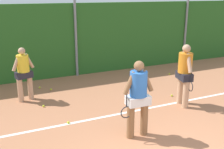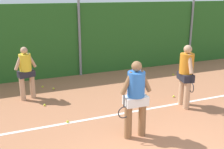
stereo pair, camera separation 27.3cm
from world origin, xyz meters
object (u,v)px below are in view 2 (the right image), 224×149
tennis_ball_3 (54,88)px  tennis_ball_9 (45,105)px  player_foreground_near (136,96)px  player_backcourt_far (26,70)px  tennis_ball_7 (174,96)px  tennis_ball_1 (173,75)px  player_midcourt (186,73)px  tennis_ball_6 (43,87)px  tennis_ball_0 (68,122)px

tennis_ball_3 → tennis_ball_9: bearing=-110.7°
player_foreground_near → player_backcourt_far: (-2.07, 3.33, -0.08)m
tennis_ball_7 → tennis_ball_9: (-3.93, 0.84, 0.00)m
player_backcourt_far → tennis_ball_3: (0.89, 0.57, -0.90)m
player_foreground_near → tennis_ball_1: player_foreground_near is taller
tennis_ball_1 → tennis_ball_3: size_ratio=1.00×
player_backcourt_far → tennis_ball_3: player_backcourt_far is taller
player_midcourt → tennis_ball_6: 4.93m
player_backcourt_far → tennis_ball_6: player_backcourt_far is taller
player_backcourt_far → tennis_ball_3: size_ratio=25.14×
player_foreground_near → tennis_ball_7: size_ratio=27.35×
tennis_ball_9 → tennis_ball_1: bearing=12.6°
tennis_ball_0 → tennis_ball_6: 2.99m
player_midcourt → tennis_ball_9: size_ratio=27.66×
player_backcourt_far → tennis_ball_7: 4.69m
tennis_ball_0 → tennis_ball_1: bearing=26.9°
player_midcourt → tennis_ball_6: bearing=-119.5°
tennis_ball_6 → tennis_ball_7: size_ratio=1.00×
tennis_ball_0 → tennis_ball_7: bearing=7.5°
player_midcourt → tennis_ball_3: size_ratio=27.66×
tennis_ball_0 → tennis_ball_9: size_ratio=1.00×
tennis_ball_0 → tennis_ball_9: same height
player_backcourt_far → player_midcourt: bearing=-45.5°
tennis_ball_0 → player_midcourt: bearing=-3.8°
player_foreground_near → tennis_ball_6: player_foreground_near is taller
player_foreground_near → tennis_ball_7: bearing=-141.2°
tennis_ball_0 → tennis_ball_1: size_ratio=1.00×
tennis_ball_9 → player_foreground_near: bearing=-56.7°
tennis_ball_0 → player_backcourt_far: bearing=110.3°
tennis_ball_0 → tennis_ball_9: 1.37m
player_backcourt_far → tennis_ball_0: player_backcourt_far is taller
tennis_ball_3 → tennis_ball_9: size_ratio=1.00×
tennis_ball_3 → tennis_ball_7: 4.06m
player_midcourt → tennis_ball_7: (0.14, 0.69, -0.99)m
player_foreground_near → tennis_ball_1: 5.29m
player_midcourt → player_foreground_near: bearing=-52.0°
player_midcourt → tennis_ball_9: (-3.79, 1.54, -0.99)m
tennis_ball_9 → tennis_ball_6: bearing=83.9°
player_midcourt → player_backcourt_far: player_midcourt is taller
tennis_ball_7 → player_foreground_near: bearing=-142.6°
tennis_ball_1 → tennis_ball_7: (-1.36, -2.02, 0.00)m
player_backcourt_far → tennis_ball_6: bearing=41.6°
player_foreground_near → tennis_ball_3: (-1.18, 3.89, -0.98)m
tennis_ball_1 → tennis_ball_6: 5.13m
player_backcourt_far → tennis_ball_7: (4.31, -1.61, -0.90)m
player_backcourt_far → tennis_ball_0: (0.77, -2.08, -0.90)m
tennis_ball_0 → tennis_ball_9: bearing=106.3°
player_midcourt → tennis_ball_0: 3.55m
tennis_ball_6 → tennis_ball_9: size_ratio=1.00×
tennis_ball_0 → tennis_ball_3: 2.65m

